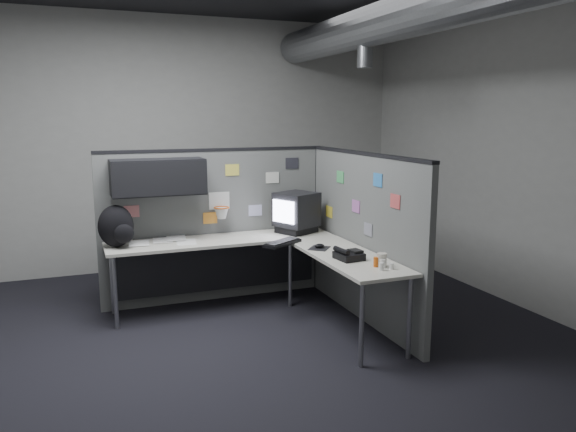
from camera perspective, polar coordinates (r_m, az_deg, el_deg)
name	(u,v)px	position (r m, az deg, el deg)	size (l,w,h in m)	color
room	(322,100)	(4.92, 3.48, 11.64)	(5.62, 5.62, 3.22)	black
partition_back	(201,210)	(5.91, -8.84, 0.60)	(2.44, 0.42, 1.63)	#5B5D5B
partition_right	(363,236)	(5.47, 7.59, -2.04)	(0.07, 2.23, 1.63)	#5B5D5B
desk	(254,254)	(5.59, -3.52, -3.88)	(2.31, 2.11, 0.73)	beige
monitor	(296,212)	(5.98, 0.85, 0.41)	(0.50, 0.50, 0.43)	black
keyboard	(282,243)	(5.47, -0.57, -2.72)	(0.45, 0.36, 0.04)	black
mouse	(319,247)	(5.31, 3.20, -3.15)	(0.26, 0.27, 0.05)	black
phone	(348,255)	(4.93, 6.16, -3.95)	(0.23, 0.25, 0.11)	black
bottles	(382,264)	(4.69, 9.50, -4.84)	(0.14, 0.16, 0.08)	silver
cup	(382,260)	(4.74, 9.50, -4.42)	(0.08, 0.08, 0.11)	beige
papers	(166,241)	(5.73, -12.27, -2.49)	(0.67, 0.48, 0.01)	white
backpack	(117,227)	(5.56, -17.02, -1.06)	(0.36, 0.32, 0.41)	black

